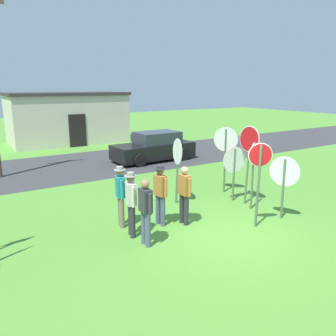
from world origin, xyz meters
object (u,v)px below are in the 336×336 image
object	(u,v)px
stop_sign_leaning_right	(234,165)
stop_sign_tallest	(249,150)
stop_sign_low_front	(284,177)
person_near_signs	(120,193)
person_in_blue	(184,192)
stop_sign_rear_right	(259,172)
parked_car_on_street	(154,147)
stop_sign_center_cluster	(253,165)
person_in_teal	(160,192)
stop_sign_nearest	(225,148)
stop_sign_rear_left	(177,159)
person_holding_notes	(146,209)
person_with_sunhat	(131,201)

from	to	relation	value
stop_sign_leaning_right	stop_sign_tallest	size ratio (longest dim) A/B	0.72
stop_sign_low_front	stop_sign_tallest	world-z (taller)	stop_sign_tallest
stop_sign_low_front	person_near_signs	world-z (taller)	stop_sign_low_front
stop_sign_low_front	person_in_blue	bearing A→B (deg)	155.78
stop_sign_rear_right	person_in_blue	distance (m)	2.13
stop_sign_leaning_right	person_in_blue	bearing A→B (deg)	-163.40
stop_sign_low_front	person_near_signs	distance (m)	4.75
stop_sign_tallest	parked_car_on_street	bearing A→B (deg)	83.93
stop_sign_center_cluster	person_in_teal	distance (m)	3.20
stop_sign_rear_right	person_in_blue	xyz separation A→B (m)	(-1.57, 1.28, -0.65)
stop_sign_nearest	stop_sign_rear_left	world-z (taller)	stop_sign_nearest
parked_car_on_street	stop_sign_tallest	xyz separation A→B (m)	(-0.80, -7.54, 1.13)
stop_sign_center_cluster	stop_sign_low_front	bearing A→B (deg)	-81.09
stop_sign_tallest	stop_sign_leaning_right	bearing A→B (deg)	112.42
stop_sign_nearest	stop_sign_rear_right	size ratio (longest dim) A/B	1.01
stop_sign_nearest	stop_sign_center_cluster	xyz separation A→B (m)	(-0.44, -1.80, -0.25)
stop_sign_nearest	stop_sign_rear_left	distance (m)	2.15
stop_sign_low_front	stop_sign_rear_right	xyz separation A→B (m)	(-1.13, -0.06, 0.32)
stop_sign_tallest	stop_sign_rear_right	size ratio (longest dim) A/B	1.09
parked_car_on_street	stop_sign_center_cluster	bearing A→B (deg)	-97.51
person_in_teal	person_holding_notes	bearing A→B (deg)	-136.98
person_with_sunhat	person_in_teal	size ratio (longest dim) A/B	1.00
stop_sign_leaning_right	stop_sign_nearest	world-z (taller)	stop_sign_nearest
person_holding_notes	person_with_sunhat	bearing A→B (deg)	95.48
person_in_blue	person_near_signs	xyz separation A→B (m)	(-1.60, 0.79, 0.03)
stop_sign_leaning_right	person_with_sunhat	distance (m)	4.30
stop_sign_tallest	person_with_sunhat	bearing A→B (deg)	-176.56
person_in_blue	person_holding_notes	xyz separation A→B (m)	(-1.57, -0.59, 0.00)
stop_sign_rear_left	person_with_sunhat	xyz separation A→B (m)	(-2.47, -1.53, -0.53)
person_in_teal	stop_sign_nearest	bearing A→B (deg)	20.63
stop_sign_nearest	person_with_sunhat	size ratio (longest dim) A/B	1.40
stop_sign_rear_left	person_in_teal	size ratio (longest dim) A/B	1.27
parked_car_on_street	person_in_teal	xyz separation A→B (m)	(-4.19, -7.56, 0.30)
stop_sign_nearest	person_near_signs	distance (m)	4.70
stop_sign_rear_left	stop_sign_center_cluster	bearing A→B (deg)	-45.66
parked_car_on_street	person_in_blue	xyz separation A→B (m)	(-3.59, -7.87, 0.26)
stop_sign_rear_right	person_in_blue	bearing A→B (deg)	140.85
parked_car_on_street	person_near_signs	distance (m)	8.78
person_with_sunhat	person_near_signs	world-z (taller)	same
stop_sign_low_front	stop_sign_rear_left	distance (m)	3.38
stop_sign_tallest	person_near_signs	bearing A→B (deg)	173.94
person_holding_notes	person_near_signs	world-z (taller)	person_near_signs
person_near_signs	stop_sign_leaning_right	bearing A→B (deg)	-0.24
stop_sign_low_front	stop_sign_tallest	size ratio (longest dim) A/B	0.72
stop_sign_nearest	stop_sign_rear_right	bearing A→B (deg)	-115.61
stop_sign_nearest	stop_sign_rear_left	bearing A→B (deg)	-178.37
stop_sign_center_cluster	person_with_sunhat	distance (m)	4.19
stop_sign_rear_left	person_near_signs	size ratio (longest dim) A/B	1.27
stop_sign_center_cluster	person_holding_notes	xyz separation A→B (m)	(-4.10, -0.45, -0.49)
stop_sign_rear_left	person_with_sunhat	size ratio (longest dim) A/B	1.27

